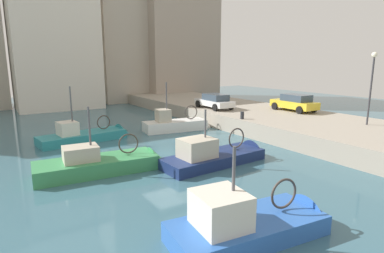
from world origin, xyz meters
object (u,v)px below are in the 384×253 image
at_px(parked_car_white, 215,101).
at_px(quay_streetlamp, 372,76).
at_px(fishing_boat_navy, 219,160).
at_px(fishing_boat_blue, 256,230).
at_px(fishing_boat_white, 178,129).
at_px(fishing_boat_teal, 88,139).
at_px(fishing_boat_green, 105,169).
at_px(parked_car_yellow, 295,103).
at_px(mooring_bollard_north, 242,115).

relative_size(parked_car_white, quay_streetlamp, 0.88).
bearing_deg(fishing_boat_navy, fishing_boat_blue, -118.17).
xyz_separation_m(fishing_boat_white, quay_streetlamp, (8.85, -10.24, 4.34)).
distance_m(fishing_boat_teal, parked_car_white, 11.90).
relative_size(fishing_boat_green, fishing_boat_navy, 1.01).
height_order(fishing_boat_teal, fishing_boat_navy, fishing_boat_teal).
xyz_separation_m(fishing_boat_green, parked_car_yellow, (17.67, 3.01, 1.84)).
relative_size(fishing_boat_teal, fishing_boat_white, 1.13).
bearing_deg(parked_car_white, fishing_boat_white, -162.44).
bearing_deg(fishing_boat_white, quay_streetlamp, -49.15).
distance_m(parked_car_white, quay_streetlamp, 12.70).
xyz_separation_m(fishing_boat_green, fishing_boat_white, (8.04, 6.46, 0.02)).
relative_size(fishing_boat_blue, mooring_bollard_north, 10.87).
distance_m(fishing_boat_white, parked_car_yellow, 10.39).
xyz_separation_m(fishing_boat_teal, parked_car_yellow, (16.66, -3.91, 1.83)).
height_order(fishing_boat_teal, fishing_boat_blue, fishing_boat_teal).
distance_m(fishing_boat_teal, mooring_bollard_north, 11.23).
bearing_deg(parked_car_white, mooring_bollard_north, -105.34).
height_order(fishing_boat_white, mooring_bollard_north, fishing_boat_white).
bearing_deg(quay_streetlamp, fishing_boat_blue, -162.21).
height_order(parked_car_white, quay_streetlamp, quay_streetlamp).
height_order(fishing_boat_green, quay_streetlamp, quay_streetlamp).
height_order(fishing_boat_navy, fishing_boat_blue, fishing_boat_blue).
xyz_separation_m(fishing_boat_blue, quay_streetlamp, (14.75, 4.73, 4.29)).
bearing_deg(parked_car_white, parked_car_yellow, -44.99).
height_order(parked_car_white, parked_car_yellow, parked_car_yellow).
distance_m(fishing_boat_teal, parked_car_yellow, 17.21).
relative_size(fishing_boat_teal, fishing_boat_green, 0.99).
bearing_deg(mooring_bollard_north, quay_streetlamp, -47.95).
height_order(fishing_boat_navy, quay_streetlamp, quay_streetlamp).
height_order(fishing_boat_navy, parked_car_white, fishing_boat_navy).
bearing_deg(fishing_boat_blue, parked_car_white, 57.22).
bearing_deg(fishing_boat_teal, quay_streetlamp, -33.97).
distance_m(parked_car_yellow, quay_streetlamp, 7.28).
height_order(fishing_boat_teal, fishing_boat_white, fishing_boat_white).
relative_size(fishing_boat_green, mooring_bollard_north, 12.30).
height_order(fishing_boat_teal, quay_streetlamp, quay_streetlamp).
xyz_separation_m(fishing_boat_green, fishing_boat_navy, (5.63, -2.00, 0.06)).
distance_m(fishing_boat_blue, mooring_bollard_north, 14.33).
distance_m(parked_car_white, parked_car_yellow, 6.98).
bearing_deg(parked_car_yellow, mooring_bollard_north, -175.32).
height_order(fishing_boat_teal, fishing_boat_green, fishing_boat_teal).
relative_size(fishing_boat_white, parked_car_white, 1.39).
distance_m(parked_car_white, mooring_bollard_north, 5.68).
relative_size(mooring_bollard_north, quay_streetlamp, 0.11).
relative_size(fishing_boat_green, fishing_boat_blue, 1.13).
xyz_separation_m(fishing_boat_green, parked_car_white, (12.74, 7.94, 1.78)).
relative_size(parked_car_yellow, mooring_bollard_north, 7.57).
distance_m(fishing_boat_green, parked_car_yellow, 18.02).
distance_m(fishing_boat_navy, fishing_boat_blue, 7.39).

